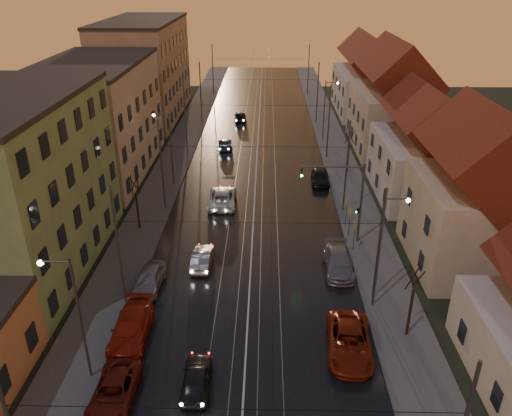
# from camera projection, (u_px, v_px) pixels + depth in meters

# --- Properties ---
(ground) EXTENTS (160.00, 160.00, 0.00)m
(ground) POSITION_uv_depth(u_px,v_px,m) (243.00, 407.00, 26.71)
(ground) COLOR black
(ground) RESTS_ON ground
(road) EXTENTS (16.00, 120.00, 0.04)m
(road) POSITION_uv_depth(u_px,v_px,m) (257.00, 154.00, 62.68)
(road) COLOR black
(road) RESTS_ON ground
(sidewalk_left) EXTENTS (4.00, 120.00, 0.15)m
(sidewalk_left) POSITION_uv_depth(u_px,v_px,m) (178.00, 153.00, 62.85)
(sidewalk_left) COLOR #4C4C4C
(sidewalk_left) RESTS_ON ground
(sidewalk_right) EXTENTS (4.00, 120.00, 0.15)m
(sidewalk_right) POSITION_uv_depth(u_px,v_px,m) (337.00, 154.00, 62.47)
(sidewalk_right) COLOR #4C4C4C
(sidewalk_right) RESTS_ON ground
(tram_rail_0) EXTENTS (0.06, 120.00, 0.03)m
(tram_rail_0) POSITION_uv_depth(u_px,v_px,m) (240.00, 154.00, 62.71)
(tram_rail_0) COLOR gray
(tram_rail_0) RESTS_ON road
(tram_rail_1) EXTENTS (0.06, 120.00, 0.03)m
(tram_rail_1) POSITION_uv_depth(u_px,v_px,m) (251.00, 154.00, 62.68)
(tram_rail_1) COLOR gray
(tram_rail_1) RESTS_ON road
(tram_rail_2) EXTENTS (0.06, 120.00, 0.03)m
(tram_rail_2) POSITION_uv_depth(u_px,v_px,m) (263.00, 154.00, 62.65)
(tram_rail_2) COLOR gray
(tram_rail_2) RESTS_ON road
(tram_rail_3) EXTENTS (0.06, 120.00, 0.03)m
(tram_rail_3) POSITION_uv_depth(u_px,v_px,m) (275.00, 154.00, 62.63)
(tram_rail_3) COLOR gray
(tram_rail_3) RESTS_ON road
(apartment_left_1) EXTENTS (10.00, 18.00, 13.00)m
(apartment_left_1) POSITION_uv_depth(u_px,v_px,m) (14.00, 189.00, 36.80)
(apartment_left_1) COLOR #5E8152
(apartment_left_1) RESTS_ON ground
(apartment_left_2) EXTENTS (10.00, 20.00, 12.00)m
(apartment_left_2) POSITION_uv_depth(u_px,v_px,m) (98.00, 120.00, 55.01)
(apartment_left_2) COLOR tan
(apartment_left_2) RESTS_ON ground
(apartment_left_3) EXTENTS (10.00, 24.00, 14.00)m
(apartment_left_3) POSITION_uv_depth(u_px,v_px,m) (145.00, 70.00, 76.17)
(apartment_left_3) COLOR #8E795B
(apartment_left_3) RESTS_ON ground
(house_right_1) EXTENTS (8.67, 10.20, 10.80)m
(house_right_1) POSITION_uv_depth(u_px,v_px,m) (476.00, 200.00, 37.50)
(house_right_1) COLOR #BFB193
(house_right_1) RESTS_ON ground
(house_right_2) EXTENTS (9.18, 12.24, 9.20)m
(house_right_2) POSITION_uv_depth(u_px,v_px,m) (426.00, 152.00, 49.55)
(house_right_2) COLOR silver
(house_right_2) RESTS_ON ground
(house_right_3) EXTENTS (9.18, 14.28, 11.50)m
(house_right_3) POSITION_uv_depth(u_px,v_px,m) (393.00, 104.00, 62.54)
(house_right_3) COLOR #BFB193
(house_right_3) RESTS_ON ground
(house_right_4) EXTENTS (9.18, 16.32, 10.00)m
(house_right_4) POSITION_uv_depth(u_px,v_px,m) (367.00, 80.00, 79.06)
(house_right_4) COLOR silver
(house_right_4) RESTS_ON ground
(catenary_pole_l_1) EXTENTS (0.16, 0.16, 9.00)m
(catenary_pole_l_1) POSITION_uv_depth(u_px,v_px,m) (119.00, 248.00, 33.00)
(catenary_pole_l_1) COLOR #595B60
(catenary_pole_l_1) RESTS_ON ground
(catenary_pole_r_1) EXTENTS (0.16, 0.16, 9.00)m
(catenary_pole_r_1) POSITION_uv_depth(u_px,v_px,m) (379.00, 251.00, 32.68)
(catenary_pole_r_1) COLOR #595B60
(catenary_pole_r_1) RESTS_ON ground
(catenary_pole_l_2) EXTENTS (0.16, 0.16, 9.00)m
(catenary_pole_l_2) POSITION_uv_depth(u_px,v_px,m) (162.00, 166.00, 46.50)
(catenary_pole_l_2) COLOR #595B60
(catenary_pole_l_2) RESTS_ON ground
(catenary_pole_r_2) EXTENTS (0.16, 0.16, 9.00)m
(catenary_pole_r_2) POSITION_uv_depth(u_px,v_px,m) (347.00, 168.00, 46.17)
(catenary_pole_r_2) COLOR #595B60
(catenary_pole_r_2) RESTS_ON ground
(catenary_pole_l_3) EXTENTS (0.16, 0.16, 9.00)m
(catenary_pole_l_3) POSITION_uv_depth(u_px,v_px,m) (186.00, 121.00, 59.99)
(catenary_pole_l_3) COLOR #595B60
(catenary_pole_l_3) RESTS_ON ground
(catenary_pole_r_3) EXTENTS (0.16, 0.16, 9.00)m
(catenary_pole_r_3) POSITION_uv_depth(u_px,v_px,m) (329.00, 122.00, 59.66)
(catenary_pole_r_3) COLOR #595B60
(catenary_pole_r_3) RESTS_ON ground
(catenary_pole_l_4) EXTENTS (0.16, 0.16, 9.00)m
(catenary_pole_l_4) POSITION_uv_depth(u_px,v_px,m) (201.00, 93.00, 73.49)
(catenary_pole_l_4) COLOR #595B60
(catenary_pole_l_4) RESTS_ON ground
(catenary_pole_r_4) EXTENTS (0.16, 0.16, 9.00)m
(catenary_pole_r_4) POSITION_uv_depth(u_px,v_px,m) (317.00, 94.00, 73.16)
(catenary_pole_r_4) COLOR #595B60
(catenary_pole_r_4) RESTS_ON ground
(catenary_pole_l_5) EXTENTS (0.16, 0.16, 9.00)m
(catenary_pole_l_5) POSITION_uv_depth(u_px,v_px,m) (213.00, 70.00, 89.68)
(catenary_pole_l_5) COLOR #595B60
(catenary_pole_l_5) RESTS_ON ground
(catenary_pole_r_5) EXTENTS (0.16, 0.16, 9.00)m
(catenary_pole_r_5) POSITION_uv_depth(u_px,v_px,m) (308.00, 71.00, 89.35)
(catenary_pole_r_5) COLOR #595B60
(catenary_pole_r_5) RESTS_ON ground
(street_lamp_0) EXTENTS (1.75, 0.32, 8.00)m
(street_lamp_0) POSITION_uv_depth(u_px,v_px,m) (73.00, 308.00, 26.55)
(street_lamp_0) COLOR #595B60
(street_lamp_0) RESTS_ON ground
(street_lamp_1) EXTENTS (1.75, 0.32, 8.00)m
(street_lamp_1) POSITION_uv_depth(u_px,v_px,m) (384.00, 238.00, 33.40)
(street_lamp_1) COLOR #595B60
(street_lamp_1) RESTS_ON ground
(street_lamp_2) EXTENTS (1.75, 0.32, 8.00)m
(street_lamp_2) POSITION_uv_depth(u_px,v_px,m) (168.00, 142.00, 51.74)
(street_lamp_2) COLOR #595B60
(street_lamp_2) RESTS_ON ground
(street_lamp_3) EXTENTS (1.75, 0.32, 8.00)m
(street_lamp_3) POSITION_uv_depth(u_px,v_px,m) (327.00, 105.00, 65.78)
(street_lamp_3) COLOR #595B60
(street_lamp_3) RESTS_ON ground
(traffic_light_mast) EXTENTS (5.30, 0.32, 7.20)m
(traffic_light_mast) POSITION_uv_depth(u_px,v_px,m) (350.00, 193.00, 40.74)
(traffic_light_mast) COLOR #595B60
(traffic_light_mast) RESTS_ON ground
(bare_tree_0) EXTENTS (1.09, 1.09, 5.11)m
(bare_tree_0) POSITION_uv_depth(u_px,v_px,m) (137.00, 204.00, 43.81)
(bare_tree_0) COLOR black
(bare_tree_0) RESTS_ON ground
(bare_tree_1) EXTENTS (1.09, 1.09, 5.11)m
(bare_tree_1) POSITION_uv_depth(u_px,v_px,m) (411.00, 304.00, 30.82)
(bare_tree_1) COLOR black
(bare_tree_1) RESTS_ON ground
(bare_tree_2) EXTENTS (1.09, 1.09, 5.11)m
(bare_tree_2) POSITION_uv_depth(u_px,v_px,m) (349.00, 152.00, 56.01)
(bare_tree_2) COLOR black
(bare_tree_2) RESTS_ON ground
(driving_car_0) EXTENTS (1.67, 3.93, 1.32)m
(driving_car_0) POSITION_uv_depth(u_px,v_px,m) (196.00, 378.00, 27.73)
(driving_car_0) COLOR black
(driving_car_0) RESTS_ON ground
(driving_car_1) EXTENTS (1.50, 4.13, 1.35)m
(driving_car_1) POSITION_uv_depth(u_px,v_px,m) (202.00, 258.00, 39.13)
(driving_car_1) COLOR gray
(driving_car_1) RESTS_ON ground
(driving_car_2) EXTENTS (2.72, 5.72, 1.57)m
(driving_car_2) POSITION_uv_depth(u_px,v_px,m) (222.00, 197.00, 49.20)
(driving_car_2) COLOR silver
(driving_car_2) RESTS_ON ground
(driving_car_3) EXTENTS (2.23, 4.48, 1.25)m
(driving_car_3) POSITION_uv_depth(u_px,v_px,m) (225.00, 144.00, 64.42)
(driving_car_3) COLOR navy
(driving_car_3) RESTS_ON ground
(driving_car_4) EXTENTS (2.05, 4.40, 1.46)m
(driving_car_4) POSITION_uv_depth(u_px,v_px,m) (240.00, 116.00, 75.96)
(driving_car_4) COLOR black
(driving_car_4) RESTS_ON ground
(parked_left_1) EXTENTS (2.22, 4.75, 1.32)m
(parked_left_1) POSITION_uv_depth(u_px,v_px,m) (114.00, 392.00, 26.82)
(parked_left_1) COLOR maroon
(parked_left_1) RESTS_ON ground
(parked_left_2) EXTENTS (2.31, 5.46, 1.57)m
(parked_left_2) POSITION_uv_depth(u_px,v_px,m) (131.00, 328.00, 31.38)
(parked_left_2) COLOR #A22010
(parked_left_2) RESTS_ON ground
(parked_left_3) EXTENTS (2.04, 4.53, 1.51)m
(parked_left_3) POSITION_uv_depth(u_px,v_px,m) (149.00, 279.00, 36.36)
(parked_left_3) COLOR #939297
(parked_left_3) RESTS_ON ground
(parked_right_0) EXTENTS (3.05, 5.86, 1.58)m
(parked_right_0) POSITION_uv_depth(u_px,v_px,m) (349.00, 341.00, 30.25)
(parked_right_0) COLOR maroon
(parked_right_0) RESTS_ON ground
(parked_right_1) EXTENTS (2.23, 5.22, 1.50)m
(parked_right_1) POSITION_uv_depth(u_px,v_px,m) (339.00, 262.00, 38.48)
(parked_right_1) COLOR gray
(parked_right_1) RESTS_ON ground
(parked_right_2) EXTENTS (2.02, 4.66, 1.56)m
(parked_right_2) POSITION_uv_depth(u_px,v_px,m) (320.00, 177.00, 53.99)
(parked_right_2) COLOR black
(parked_right_2) RESTS_ON ground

